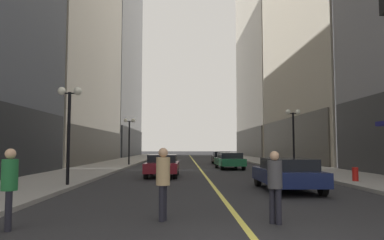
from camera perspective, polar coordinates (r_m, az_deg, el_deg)
The scene contains 17 objects.
ground_plane at distance 40.46m, azimuth 0.51°, elevation -6.83°, with size 200.00×200.00×0.00m, color #262628.
sidewalk_left at distance 41.01m, azimuth -11.16°, elevation -6.61°, with size 4.50×78.00×0.15m, color gray.
sidewalk_right at distance 41.56m, azimuth 12.03°, elevation -6.57°, with size 4.50×78.00×0.15m, color gray.
lane_centre_stripe at distance 40.46m, azimuth 0.51°, elevation -6.82°, with size 0.16×70.00×0.01m, color #E5D64C.
building_left_mid at distance 45.28m, azimuth -23.77°, elevation 13.20°, with size 15.49×24.00×30.34m.
building_left_far at distance 69.79m, azimuth -13.48°, elevation 12.29°, with size 10.45×26.00×43.33m.
car_navy at distance 15.22m, azimuth 14.94°, elevation -8.18°, with size 1.95×4.63×1.32m.
car_maroon at distance 21.55m, azimuth -4.71°, elevation -7.13°, with size 1.93×4.19×1.32m.
car_green at distance 29.14m, azimuth 5.99°, elevation -6.37°, with size 2.06×4.69×1.32m.
car_black at distance 36.76m, azimuth 4.68°, elevation -5.95°, with size 1.74×4.04×1.32m.
pedestrian_in_tan_trench at distance 8.84m, azimuth -4.65°, elevation -9.20°, with size 0.43×0.43×1.76m.
pedestrian_in_green_parka at distance 8.75m, azimuth -27.14°, elevation -8.85°, with size 0.46×0.46×1.75m.
pedestrian_with_orange_bag at distance 8.68m, azimuth 13.11°, elevation -9.51°, with size 0.48×0.48×1.69m.
street_lamp_left_near at distance 16.60m, azimuth -19.02°, elevation 1.01°, with size 1.06×0.36×4.43m.
street_lamp_left_far at distance 33.80m, azimuth -9.99°, elevation -1.74°, with size 1.06×0.36×4.43m.
street_lamp_right_mid at distance 26.15m, azimuth 15.87°, elevation -0.92°, with size 1.06×0.36×4.43m.
fire_hydrant_right at distance 19.02m, azimuth 24.64°, elevation -8.10°, with size 0.28×0.28×0.80m, color red.
Camera 1 is at (-1.39, -5.39, 1.79)m, focal length 33.39 mm.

